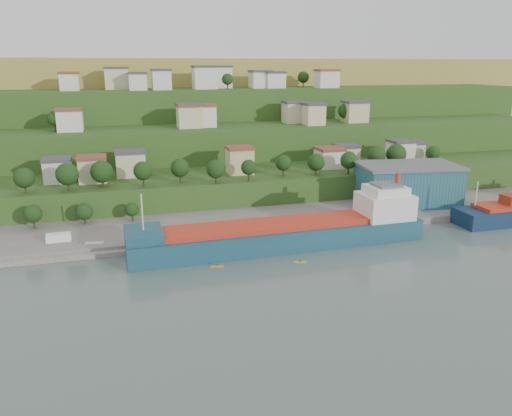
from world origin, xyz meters
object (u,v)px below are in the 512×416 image
object	(u,v)px
warehouse	(407,184)
caravan	(59,239)
cargo_ship_near	(289,234)
kayak_orange	(217,266)

from	to	relation	value
warehouse	caravan	xyz separation A→B (m)	(-104.93, -8.11, -5.84)
warehouse	caravan	distance (m)	105.40
cargo_ship_near	caravan	xyz separation A→B (m)	(-57.06, 14.09, -0.56)
cargo_ship_near	caravan	bearing A→B (deg)	164.91
cargo_ship_near	warehouse	world-z (taller)	cargo_ship_near
cargo_ship_near	caravan	world-z (taller)	cargo_ship_near
kayak_orange	warehouse	bearing A→B (deg)	38.03
cargo_ship_near	kayak_orange	xyz separation A→B (m)	(-20.68, -8.55, -2.92)
cargo_ship_near	caravan	size ratio (longest dim) A/B	12.89
caravan	kayak_orange	bearing A→B (deg)	-33.76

